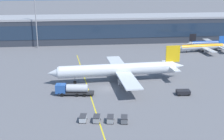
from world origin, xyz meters
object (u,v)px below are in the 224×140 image
(commuter_jet_far, at_px, (202,47))
(baggage_cart_3, at_px, (124,119))
(fuel_tanker, at_px, (72,89))
(baggage_cart_0, at_px, (83,118))
(baggage_cart_1, at_px, (97,119))
(main_airliner, at_px, (118,70))
(baggage_cart_2, at_px, (110,119))
(commuter_jet_near, at_px, (217,43))
(pushback_tug, at_px, (183,92))

(commuter_jet_far, bearing_deg, baggage_cart_3, -124.72)
(fuel_tanker, xyz_separation_m, baggage_cart_0, (2.68, -16.94, -0.96))
(baggage_cart_1, distance_m, commuter_jet_far, 81.56)
(baggage_cart_1, bearing_deg, baggage_cart_3, -9.60)
(main_airliner, bearing_deg, baggage_cart_2, -101.04)
(baggage_cart_3, bearing_deg, commuter_jet_near, 52.28)
(main_airliner, xyz_separation_m, pushback_tug, (17.00, -13.71, -3.11))
(main_airliner, bearing_deg, commuter_jet_near, 38.42)
(fuel_tanker, relative_size, baggage_cart_1, 3.84)
(baggage_cart_3, bearing_deg, main_airliner, 85.28)
(commuter_jet_far, relative_size, commuter_jet_near, 0.82)
(commuter_jet_near, bearing_deg, baggage_cart_2, -129.51)
(fuel_tanker, distance_m, commuter_jet_near, 84.05)
(baggage_cart_2, bearing_deg, commuter_jet_far, 53.20)
(baggage_cart_2, xyz_separation_m, commuter_jet_near, (57.38, 69.57, 1.76))
(main_airliner, distance_m, fuel_tanker, 18.05)
(baggage_cart_3, relative_size, commuter_jet_far, 0.12)
(baggage_cart_1, height_order, commuter_jet_near, commuter_jet_near)
(baggage_cart_0, distance_m, commuter_jet_far, 83.17)
(fuel_tanker, xyz_separation_m, commuter_jet_near, (66.36, 51.57, 0.80))
(baggage_cart_2, height_order, commuter_jet_near, commuter_jet_near)
(fuel_tanker, relative_size, pushback_tug, 2.81)
(baggage_cart_0, height_order, baggage_cart_3, same)
(main_airliner, height_order, fuel_tanker, main_airliner)
(baggage_cart_1, relative_size, commuter_jet_near, 0.10)
(pushback_tug, distance_m, commuter_jet_near, 64.96)
(baggage_cart_0, xyz_separation_m, baggage_cart_3, (9.47, -1.60, 0.00))
(baggage_cart_2, bearing_deg, baggage_cart_0, 170.40)
(fuel_tanker, height_order, pushback_tug, fuel_tanker)
(fuel_tanker, xyz_separation_m, pushback_tug, (31.54, -3.24, -0.90))
(commuter_jet_far, bearing_deg, fuel_tanker, -141.01)
(commuter_jet_far, distance_m, commuter_jet_near, 10.91)
(baggage_cart_0, xyz_separation_m, commuter_jet_near, (63.69, 68.51, 1.76))
(pushback_tug, relative_size, baggage_cart_0, 1.37)
(main_airliner, distance_m, baggage_cart_2, 29.17)
(fuel_tanker, bearing_deg, pushback_tug, -5.87)
(baggage_cart_0, relative_size, commuter_jet_far, 0.12)
(main_airliner, height_order, baggage_cart_1, main_airliner)
(baggage_cart_0, bearing_deg, baggage_cart_3, -9.60)
(baggage_cart_2, bearing_deg, baggage_cart_1, 170.40)
(pushback_tug, bearing_deg, baggage_cart_0, -154.62)
(pushback_tug, xyz_separation_m, baggage_cart_1, (-25.70, -14.22, -0.07))
(baggage_cart_0, distance_m, baggage_cart_3, 9.60)
(baggage_cart_2, bearing_deg, baggage_cart_3, -9.60)
(fuel_tanker, xyz_separation_m, commuter_jet_far, (56.93, 46.09, 0.55))
(baggage_cart_2, relative_size, commuter_jet_far, 0.12)
(pushback_tug, distance_m, baggage_cart_3, 24.70)
(pushback_tug, bearing_deg, main_airliner, 141.12)
(baggage_cart_1, distance_m, commuter_jet_near, 91.83)
(pushback_tug, height_order, commuter_jet_near, commuter_jet_near)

